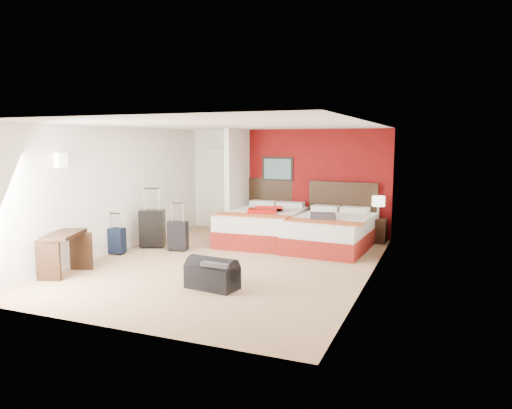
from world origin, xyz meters
The scene contains 17 objects.
ground centered at (0.00, 0.00, 0.00)m, with size 6.50×6.50×0.00m, color tan.
room_walls centered at (-1.40, 1.42, 1.26)m, with size 5.02×6.52×2.50m.
red_accent_panel centered at (0.75, 3.23, 1.25)m, with size 3.50×0.04×2.50m, color maroon.
partition_wall centered at (-1.00, 2.61, 1.25)m, with size 0.12×1.20×2.50m, color silver.
entry_door centered at (-1.75, 3.20, 1.02)m, with size 0.82×0.06×2.05m, color silver.
bed_left centered at (-0.13, 2.07, 0.34)m, with size 1.57×2.24×0.67m, color white.
bed_right centered at (1.42, 1.96, 0.32)m, with size 1.51×2.16×0.65m, color silver.
red_suitcase_open centered at (-0.03, 1.97, 0.72)m, with size 0.60×0.83×0.10m, color #A2130D.
jacket_bundle centered at (1.32, 1.66, 0.71)m, with size 0.50×0.40×0.12m, color #39383D.
nightstand centered at (2.24, 2.91, 0.26)m, with size 0.38×0.38×0.53m, color black.
table_lamp centered at (2.24, 2.91, 0.78)m, with size 0.28×0.28×0.50m, color beige.
suitcase_black centered at (-2.07, 0.63, 0.38)m, with size 0.51×0.32×0.76m, color black.
suitcase_charcoal centered at (-1.41, 0.56, 0.29)m, with size 0.39×0.24×0.57m, color black.
suitcase_navy centered at (-2.40, -0.16, 0.25)m, with size 0.35×0.22×0.49m, color black.
duffel_bag centered at (0.38, -1.42, 0.20)m, with size 0.78×0.41×0.39m, color black.
jacket_draped centered at (0.53, -1.47, 0.42)m, with size 0.44×0.38×0.06m, color #3C3C41.
desk centered at (-2.21, -1.69, 0.36)m, with size 0.43×0.86×0.72m, color black.
Camera 1 is at (3.60, -7.62, 2.21)m, focal length 33.28 mm.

